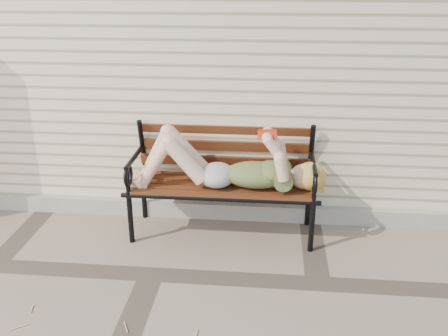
# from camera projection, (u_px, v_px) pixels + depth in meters

# --- Properties ---
(ground) EXTENTS (80.00, 80.00, 0.00)m
(ground) POSITION_uv_depth(u_px,v_px,m) (152.00, 274.00, 3.77)
(ground) COLOR gray
(ground) RESTS_ON ground
(house_wall) EXTENTS (8.00, 4.00, 3.00)m
(house_wall) POSITION_uv_depth(u_px,v_px,m) (202.00, 26.00, 5.98)
(house_wall) COLOR beige
(house_wall) RESTS_ON ground
(foundation_strip) EXTENTS (8.00, 0.10, 0.15)m
(foundation_strip) POSITION_uv_depth(u_px,v_px,m) (175.00, 208.00, 4.64)
(foundation_strip) COLOR #A3A093
(foundation_strip) RESTS_ON ground
(garden_bench) EXTENTS (1.69, 0.67, 1.10)m
(garden_bench) POSITION_uv_depth(u_px,v_px,m) (224.00, 163.00, 4.23)
(garden_bench) COLOR black
(garden_bench) RESTS_ON ground
(reading_woman) EXTENTS (1.60, 0.36, 0.50)m
(reading_woman) POSITION_uv_depth(u_px,v_px,m) (224.00, 165.00, 4.10)
(reading_woman) COLOR #093A40
(reading_woman) RESTS_ON ground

